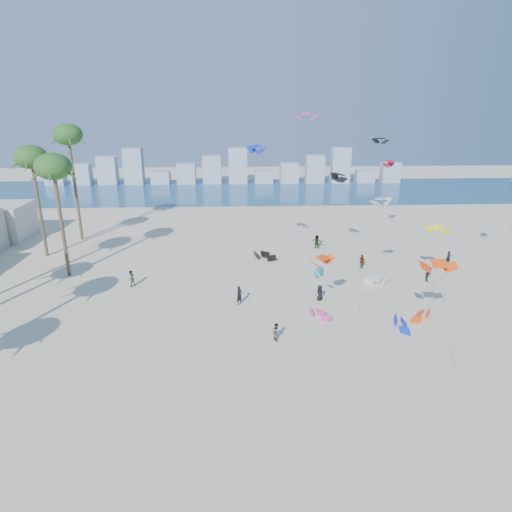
{
  "coord_description": "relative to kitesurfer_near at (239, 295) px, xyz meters",
  "views": [
    {
      "loc": [
        1.32,
        -24.53,
        18.83
      ],
      "look_at": [
        3.0,
        16.0,
        4.5
      ],
      "focal_mm": 30.83,
      "sensor_mm": 36.0,
      "label": 1
    }
  ],
  "objects": [
    {
      "name": "ground",
      "position": [
        -1.31,
        -14.58,
        -0.95
      ],
      "size": [
        220.0,
        220.0,
        0.0
      ],
      "primitive_type": "plane",
      "color": "beige",
      "rests_on": "ground"
    },
    {
      "name": "kitesurfer_near",
      "position": [
        0.0,
        0.0,
        0.0
      ],
      "size": [
        0.81,
        0.82,
        1.91
      ],
      "primitive_type": "imported",
      "rotation": [
        0.0,
        0.0,
        0.82
      ],
      "color": "black",
      "rests_on": "ground"
    },
    {
      "name": "distant_skyline",
      "position": [
        -2.5,
        67.42,
        2.13
      ],
      "size": [
        85.0,
        3.0,
        8.4
      ],
      "color": "#9EADBF",
      "rests_on": "ground"
    },
    {
      "name": "ocean",
      "position": [
        -1.31,
        57.42,
        -0.95
      ],
      "size": [
        220.0,
        220.0,
        0.0
      ],
      "primitive_type": "plane",
      "color": "navy",
      "rests_on": "ground"
    },
    {
      "name": "flying_kites",
      "position": [
        14.5,
        8.99,
        10.32
      ],
      "size": [
        30.52,
        37.32,
        17.93
      ],
      "color": "#FF450D",
      "rests_on": "ground"
    },
    {
      "name": "grounded_kites",
      "position": [
        10.7,
        2.9,
        -0.5
      ],
      "size": [
        16.12,
        21.29,
        1.0
      ],
      "color": "#EA34AE",
      "rests_on": "ground"
    },
    {
      "name": "kitesurfer_mid",
      "position": [
        3.02,
        -6.92,
        -0.19
      ],
      "size": [
        0.81,
        0.9,
        1.52
      ],
      "primitive_type": "imported",
      "rotation": [
        0.0,
        0.0,
        1.95
      ],
      "color": "gray",
      "rests_on": "ground"
    },
    {
      "name": "kitesurfers_far",
      "position": [
        9.67,
        8.84,
        -0.08
      ],
      "size": [
        38.03,
        17.54,
        1.82
      ],
      "color": "black",
      "rests_on": "ground"
    }
  ]
}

